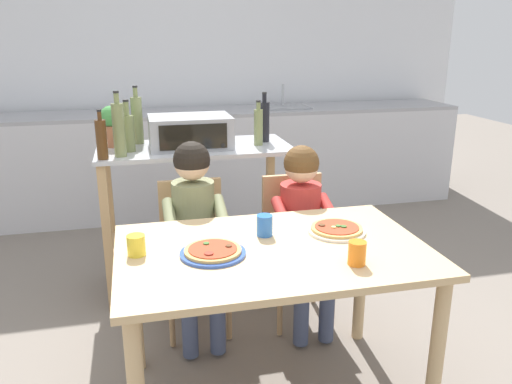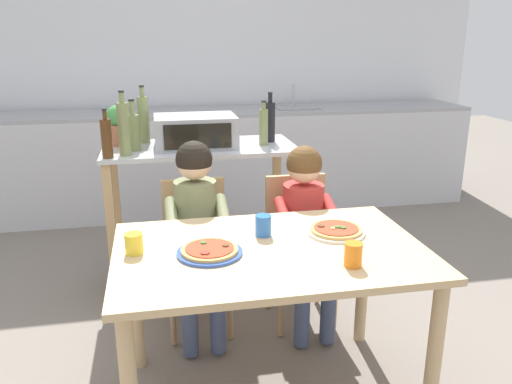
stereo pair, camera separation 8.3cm
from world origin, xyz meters
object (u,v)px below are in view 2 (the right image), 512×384
(dining_table, at_px, (270,271))
(drinking_cup_blue, at_px, (263,226))
(bottle_dark_olive_oil, at_px, (264,126))
(bottle_slim_sauce, at_px, (270,121))
(child_in_red_shirt, at_px, (306,217))
(potted_herb_plant, at_px, (118,124))
(bottle_clear_vinegar, at_px, (124,128))
(bottle_squat_spirits, at_px, (106,138))
(toaster_oven, at_px, (195,131))
(child_in_olive_shirt, at_px, (197,218))
(bottle_brown_beer, at_px, (144,119))
(drinking_cup_orange, at_px, (353,255))
(kitchen_island_cart, at_px, (201,194))
(dining_chair_right, at_px, (299,238))
(dining_chair_left, at_px, (196,244))
(pizza_plate_white, at_px, (336,231))
(bottle_tall_green_wine, at_px, (133,131))
(drinking_cup_yellow, at_px, (134,244))
(pizza_plate_blue_rimmed, at_px, (210,251))

(dining_table, xyz_separation_m, drinking_cup_blue, (-0.00, 0.14, 0.15))
(dining_table, bearing_deg, bottle_dark_olive_oil, 79.31)
(bottle_slim_sauce, xyz_separation_m, child_in_red_shirt, (0.05, -0.68, -0.40))
(potted_herb_plant, height_order, dining_table, potted_herb_plant)
(bottle_slim_sauce, bearing_deg, bottle_clear_vinegar, -166.35)
(bottle_squat_spirits, distance_m, drinking_cup_blue, 1.11)
(toaster_oven, height_order, child_in_olive_shirt, toaster_oven)
(bottle_brown_beer, bearing_deg, bottle_clear_vinegar, -106.98)
(drinking_cup_blue, bearing_deg, bottle_squat_spirits, 130.06)
(bottle_dark_olive_oil, height_order, child_in_olive_shirt, bottle_dark_olive_oil)
(drinking_cup_orange, bearing_deg, kitchen_island_cart, 107.41)
(kitchen_island_cart, bearing_deg, bottle_brown_beer, 152.24)
(potted_herb_plant, height_order, child_in_red_shirt, potted_herb_plant)
(dining_chair_right, bearing_deg, potted_herb_plant, 147.33)
(kitchen_island_cart, distance_m, child_in_red_shirt, 0.80)
(bottle_squat_spirits, distance_m, dining_chair_left, 0.76)
(dining_chair_right, relative_size, pizza_plate_white, 3.18)
(bottle_brown_beer, relative_size, bottle_tall_green_wine, 1.19)
(bottle_brown_beer, distance_m, drinking_cup_yellow, 1.33)
(bottle_dark_olive_oil, xyz_separation_m, dining_chair_right, (0.11, -0.46, -0.56))
(bottle_brown_beer, bearing_deg, potted_herb_plant, -160.00)
(child_in_red_shirt, bearing_deg, pizza_plate_white, -90.02)
(bottle_dark_olive_oil, xyz_separation_m, drinking_cup_blue, (-0.22, -0.99, -0.26))
(toaster_oven, distance_m, potted_herb_plant, 0.48)
(toaster_oven, relative_size, bottle_brown_beer, 1.36)
(dining_table, bearing_deg, dining_chair_left, 109.79)
(child_in_olive_shirt, bearing_deg, child_in_red_shirt, -3.10)
(pizza_plate_blue_rimmed, bearing_deg, drinking_cup_blue, 31.50)
(bottle_slim_sauce, bearing_deg, pizza_plate_blue_rimmed, -113.06)
(drinking_cup_yellow, bearing_deg, pizza_plate_blue_rimmed, -13.08)
(child_in_red_shirt, xyz_separation_m, drinking_cup_yellow, (-0.87, -0.50, 0.12))
(dining_table, height_order, dining_chair_left, dining_chair_left)
(bottle_slim_sauce, bearing_deg, drinking_cup_blue, -104.38)
(bottle_squat_spirits, bearing_deg, drinking_cup_blue, -49.94)
(kitchen_island_cart, height_order, bottle_dark_olive_oil, bottle_dark_olive_oil)
(toaster_oven, relative_size, bottle_tall_green_wine, 1.61)
(bottle_clear_vinegar, height_order, dining_chair_right, bottle_clear_vinegar)
(bottle_squat_spirits, bearing_deg, child_in_red_shirt, -22.21)
(dining_chair_left, bearing_deg, bottle_tall_green_wine, 125.38)
(bottle_dark_olive_oil, bearing_deg, bottle_slim_sauce, 57.19)
(pizza_plate_white, relative_size, drinking_cup_yellow, 3.04)
(bottle_brown_beer, height_order, bottle_squat_spirits, bottle_brown_beer)
(bottle_slim_sauce, xyz_separation_m, drinking_cup_blue, (-0.28, -1.09, -0.27))
(bottle_dark_olive_oil, height_order, child_in_red_shirt, bottle_dark_olive_oil)
(potted_herb_plant, height_order, pizza_plate_white, potted_herb_plant)
(drinking_cup_blue, bearing_deg, bottle_tall_green_wine, 119.22)
(bottle_tall_green_wine, xyz_separation_m, drinking_cup_blue, (0.56, -1.00, -0.26))
(toaster_oven, relative_size, bottle_clear_vinegar, 1.34)
(bottle_brown_beer, distance_m, bottle_squat_spirits, 0.44)
(bottle_brown_beer, distance_m, potted_herb_plant, 0.16)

